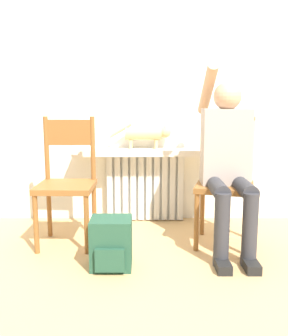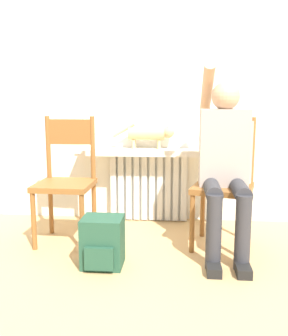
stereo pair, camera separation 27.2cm
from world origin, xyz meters
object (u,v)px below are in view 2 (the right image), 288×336
(chair_left, at_px, (66,179))
(backpack, at_px, (103,242))
(person, at_px, (225,158))
(cat, at_px, (151,134))
(chair_right, at_px, (224,182))

(chair_left, distance_m, backpack, 0.66)
(chair_left, xyz_separation_m, person, (1.16, -0.11, 0.19))
(person, distance_m, cat, 0.84)
(chair_left, bearing_deg, chair_right, 1.28)
(person, bearing_deg, chair_right, 84.20)
(chair_right, bearing_deg, cat, 153.03)
(chair_right, xyz_separation_m, backpack, (-0.81, -0.45, -0.32))
(chair_left, bearing_deg, person, -4.26)
(chair_left, relative_size, chair_right, 1.00)
(person, bearing_deg, cat, 131.82)
(chair_left, distance_m, chair_right, 1.17)
(chair_left, distance_m, cat, 0.84)
(chair_right, relative_size, cat, 1.76)
(cat, relative_size, backpack, 1.66)
(chair_left, height_order, person, person)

